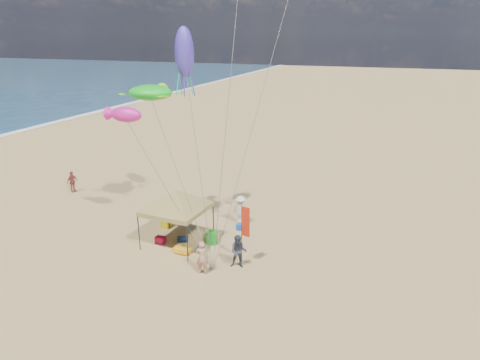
{
  "coord_description": "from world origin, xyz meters",
  "views": [
    {
      "loc": [
        7.28,
        -16.54,
        11.15
      ],
      "look_at": [
        0.0,
        3.0,
        4.0
      ],
      "focal_mm": 32.17,
      "sensor_mm": 36.0,
      "label": 1
    }
  ],
  "objects": [
    {
      "name": "person_near_b",
      "position": [
        0.57,
        1.26,
        0.87
      ],
      "size": [
        0.97,
        0.83,
        1.73
      ],
      "primitive_type": "imported",
      "rotation": [
        0.0,
        0.0,
        0.23
      ],
      "color": "#313543",
      "rests_on": "ground"
    },
    {
      "name": "person_near_a",
      "position": [
        -0.89,
        0.11,
        0.86
      ],
      "size": [
        0.69,
        0.52,
        1.72
      ],
      "primitive_type": "imported",
      "rotation": [
        0.0,
        0.0,
        3.32
      ],
      "color": "tan",
      "rests_on": "ground"
    },
    {
      "name": "chair_green",
      "position": [
        -1.73,
        3.16,
        0.35
      ],
      "size": [
        0.5,
        0.5,
        0.7
      ],
      "primitive_type": "cube",
      "color": "green",
      "rests_on": "ground"
    },
    {
      "name": "person_far_a",
      "position": [
        -14.69,
        7.08,
        0.81
      ],
      "size": [
        0.51,
        0.99,
        1.61
      ],
      "primitive_type": "imported",
      "rotation": [
        0.0,
        0.0,
        1.45
      ],
      "color": "#9B3D3B",
      "rests_on": "ground"
    },
    {
      "name": "cooler_blue",
      "position": [
        -0.78,
        5.33,
        0.19
      ],
      "size": [
        0.54,
        0.38,
        0.38
      ],
      "primitive_type": "cube",
      "color": "#154EAF",
      "rests_on": "ground"
    },
    {
      "name": "squid_kite",
      "position": [
        -4.68,
        6.4,
        10.09
      ],
      "size": [
        1.21,
        1.21,
        2.89
      ],
      "primitive_type": "ellipsoid",
      "rotation": [
        0.0,
        0.0,
        0.09
      ],
      "color": "#4834C1",
      "rests_on": "ground"
    },
    {
      "name": "turtle_kite",
      "position": [
        -6.18,
        4.91,
        7.92
      ],
      "size": [
        3.17,
        2.85,
        0.87
      ],
      "primitive_type": "ellipsoid",
      "rotation": [
        0.0,
        0.0,
        0.34
      ],
      "color": "#17D020",
      "rests_on": "ground"
    },
    {
      "name": "fish_kite",
      "position": [
        -6.47,
        2.82,
        7.0
      ],
      "size": [
        2.08,
        1.53,
        0.83
      ],
      "primitive_type": "ellipsoid",
      "rotation": [
        0.0,
        0.0,
        0.36
      ],
      "color": "#E01C9A",
      "rests_on": "ground"
    },
    {
      "name": "chair_yellow",
      "position": [
        -5.17,
        4.07,
        0.35
      ],
      "size": [
        0.5,
        0.5,
        0.7
      ],
      "primitive_type": "cube",
      "color": "yellow",
      "rests_on": "ground"
    },
    {
      "name": "ground",
      "position": [
        0.0,
        0.0,
        0.0
      ],
      "size": [
        280.0,
        280.0,
        0.0
      ],
      "primitive_type": "plane",
      "color": "tan",
      "rests_on": "ground"
    },
    {
      "name": "bag_orange",
      "position": [
        -5.26,
        5.47,
        0.18
      ],
      "size": [
        0.54,
        0.69,
        0.36
      ],
      "primitive_type": "cylinder",
      "rotation": [
        0.0,
        1.57,
        1.22
      ],
      "color": "#CE940B",
      "rests_on": "ground"
    },
    {
      "name": "person_near_c",
      "position": [
        -1.14,
        6.16,
        0.91
      ],
      "size": [
        1.35,
        1.1,
        1.83
      ],
      "primitive_type": "imported",
      "rotation": [
        0.0,
        0.0,
        2.73
      ],
      "color": "silver",
      "rests_on": "ground"
    },
    {
      "name": "feather_flag",
      "position": [
        0.7,
        1.77,
        2.1
      ],
      "size": [
        0.47,
        0.13,
        3.15
      ],
      "color": "black",
      "rests_on": "ground"
    },
    {
      "name": "canopy_tent",
      "position": [
        -3.5,
        2.48,
        3.08
      ],
      "size": [
        6.0,
        6.0,
        3.7
      ],
      "color": "black",
      "rests_on": "ground"
    },
    {
      "name": "bag_navy",
      "position": [
        -3.31,
        2.69,
        0.18
      ],
      "size": [
        0.69,
        0.54,
        0.36
      ],
      "primitive_type": "cylinder",
      "rotation": [
        0.0,
        1.57,
        0.35
      ],
      "color": "#0C1D37",
      "rests_on": "ground"
    },
    {
      "name": "beach_cart",
      "position": [
        -2.75,
        1.53,
        0.2
      ],
      "size": [
        0.9,
        0.5,
        0.24
      ],
      "primitive_type": "cube",
      "color": "gold",
      "rests_on": "ground"
    },
    {
      "name": "crate_grey",
      "position": [
        -1.91,
        1.99,
        0.14
      ],
      "size": [
        0.34,
        0.3,
        0.28
      ],
      "primitive_type": "cube",
      "color": "slate",
      "rests_on": "ground"
    },
    {
      "name": "cooler_red",
      "position": [
        -4.45,
        2.18,
        0.19
      ],
      "size": [
        0.54,
        0.38,
        0.38
      ],
      "primitive_type": "cube",
      "color": "#BA0E38",
      "rests_on": "ground"
    }
  ]
}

